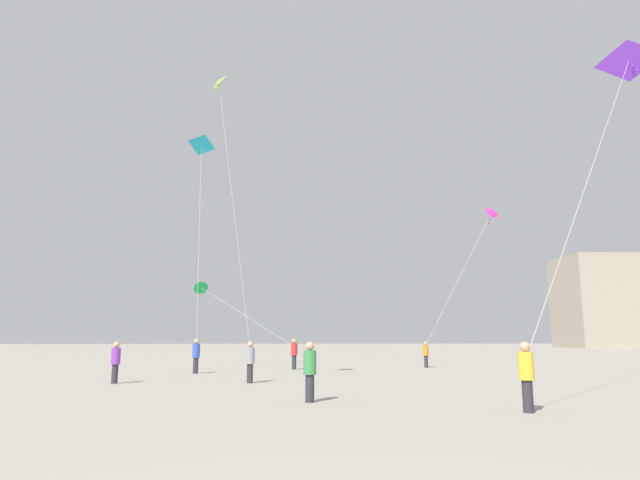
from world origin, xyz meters
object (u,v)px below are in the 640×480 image
Objects in this scene: kite_cyan_delta at (201,148)px; building_left_hall at (599,302)px; person_in_green at (310,369)px; person_in_orange at (426,353)px; person_in_grey at (250,360)px; person_in_yellow at (526,373)px; kite_emerald_diamond at (202,288)px; person_in_purple at (116,360)px; person_in_blue at (196,354)px; kite_lime_diamond at (219,86)px; kite_violet_delta at (628,64)px; person_in_red at (294,353)px; kite_magenta_diamond at (491,214)px.

building_left_hall reaches higher than kite_cyan_delta.
person_in_orange is (7.82, 18.12, -0.08)m from person_in_green.
person_in_green reaches higher than person_in_grey.
kite_emerald_diamond is at bearing -140.48° from person_in_yellow.
person_in_purple is 0.11× the size of building_left_hall.
kite_cyan_delta is (-0.67, 3.10, 12.28)m from person_in_blue.
person_in_grey is 0.11× the size of building_left_hall.
person_in_yellow reaches higher than person_in_green.
person_in_grey is 0.14× the size of kite_lime_diamond.
kite_violet_delta is 1.00× the size of kite_lime_diamond.
person_in_orange is 14.22m from person_in_blue.
person_in_red is at bearing 134.13° from kite_violet_delta.
person_in_yellow is at bearing -108.75° from kite_magenta_diamond.
person_in_purple is 12.36m from kite_lime_diamond.
kite_violet_delta is 0.94× the size of kite_cyan_delta.
kite_cyan_delta is (-18.84, 13.09, 0.74)m from kite_violet_delta.
person_in_purple is 5.49m from person_in_grey.
person_in_purple is at bearing -130.53° from building_left_hall.
person_in_purple is 16.67m from kite_emerald_diamond.
person_in_orange is at bearing -172.85° from person_in_yellow.
person_in_orange is 0.89× the size of person_in_blue.
kite_magenta_diamond is (4.60, -0.01, 8.90)m from person_in_orange.
person_in_grey is at bearing 165.65° from kite_violet_delta.
building_left_hall reaches higher than person_in_red.
person_in_red is at bearing -173.17° from kite_magenta_diamond.
person_in_grey is at bearing -67.11° from kite_cyan_delta.
person_in_purple is 94.42m from building_left_hall.
person_in_orange is 10.02m from kite_magenta_diamond.
person_in_green is at bearing -166.12° from kite_violet_delta.
kite_violet_delta is (12.68, 3.13, 11.57)m from person_in_green.
person_in_orange is 76.06m from building_left_hall.
kite_lime_diamond is 18.80m from kite_emerald_diamond.
person_in_red is 82.38m from building_left_hall.
person_in_red reaches higher than person_in_green.
kite_violet_delta is at bearing -118.40° from building_left_hall.
kite_magenta_diamond is 1.25× the size of kite_emerald_diamond.
building_left_hall reaches higher than person_in_yellow.
person_in_blue is 23.74m from kite_violet_delta.
kite_emerald_diamond reaches higher than person_in_orange.
person_in_red is 13.59m from kite_cyan_delta.
kite_lime_diamond reaches higher than kite_emerald_diamond.
person_in_blue is (-5.49, 13.13, 0.02)m from person_in_green.
building_left_hall is (48.04, 81.08, 6.93)m from person_in_yellow.
kite_violet_delta reaches higher than person_in_orange.
kite_lime_diamond reaches higher than person_in_yellow.
kite_cyan_delta is at bearing -51.12° from person_in_purple.
person_in_purple is 23.80m from kite_violet_delta.
building_left_hall is (40.78, 75.43, -4.63)m from kite_violet_delta.
person_in_yellow is at bearing -167.29° from person_in_purple.
building_left_hall is at bearing -81.94° from person_in_purple.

